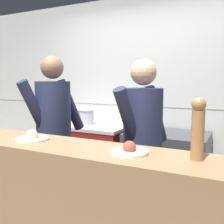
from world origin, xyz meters
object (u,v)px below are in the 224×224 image
Objects in this scene: chefs_knife at (145,133)px; chef_head_cook at (54,132)px; mixing_bowl_steel at (150,128)px; plated_dish_appetiser at (32,137)px; chef_sous at (142,145)px; plated_dish_dessert at (129,150)px; pepper_mill at (198,128)px; stock_pot at (86,116)px; oven_range at (90,157)px.

chefs_knife is 1.01m from chef_head_cook.
mixing_bowl_steel is 0.86× the size of plated_dish_appetiser.
mixing_bowl_steel is at bearing 65.01° from chef_head_cook.
mixing_bowl_steel is 0.13× the size of chef_sous.
plated_dish_appetiser is 0.79m from plated_dish_dessert.
mixing_bowl_steel is 0.14m from chefs_knife.
chef_head_cook reaches higher than plated_dish_appetiser.
chef_head_cook reaches higher than chefs_knife.
mixing_bowl_steel is at bearing 119.11° from chef_sous.
chefs_knife is at bearing 120.73° from pepper_mill.
stock_pot is 1.36m from chef_sous.
chefs_knife is at bearing -11.76° from oven_range.
pepper_mill is 0.20× the size of chef_head_cook.
chef_sous reaches higher than pepper_mill.
plated_dish_dessert is at bearing -51.10° from oven_range.
oven_range is at bearing 115.22° from chef_head_cook.
chefs_knife is 1.39m from plated_dish_dessert.
oven_range is at bearing 156.90° from chef_sous.
stock_pot is at bearing 170.99° from chefs_knife.
chef_sous reaches higher than stock_pot.
stock_pot is at bearing 139.19° from pepper_mill.
plated_dish_dessert reaches higher than stock_pot.
pepper_mill is at bearing -59.27° from chefs_knife.
mixing_bowl_steel is at bearing -3.22° from oven_range.
stock_pot is at bearing 130.38° from plated_dish_dessert.
oven_range is 5.12× the size of mixing_bowl_steel.
chefs_knife is 1.40m from plated_dish_appetiser.
plated_dish_appetiser is 0.73m from chef_head_cook.
chef_head_cook reaches higher than chef_sous.
pepper_mill is at bearing 7.35° from plated_dish_dessert.
plated_dish_appetiser reaches higher than oven_range.
chef_sous is (0.19, -0.79, -0.01)m from mixing_bowl_steel.
mixing_bowl_steel reaches higher than oven_range.
pepper_mill is (1.60, -1.45, 0.78)m from oven_range.
pepper_mill is at bearing -42.14° from oven_range.
plated_dish_dessert is at bearing -172.65° from pepper_mill.
chefs_knife is 0.18× the size of chef_sous.
chef_sous is (-0.15, 0.66, -0.14)m from plated_dish_dessert.
oven_range is 2.30m from pepper_mill.
oven_range is 4.61× the size of plated_dish_dessert.
stock_pot reaches higher than chefs_knife.
pepper_mill is at bearing -2.87° from chef_head_cook.
stock_pot is 0.14× the size of chef_sous.
chef_sous is at bearing -72.32° from chefs_knife.
plated_dish_dessert is at bearing -11.42° from chef_head_cook.
oven_range is at bearing 128.90° from plated_dish_dessert.
plated_dish_dessert is (0.37, -1.33, 0.17)m from chefs_knife.
oven_range is at bearing 176.78° from mixing_bowl_steel.
plated_dish_appetiser is at bearing -74.42° from oven_range.
plated_dish_dessert is 0.69m from chef_sous.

